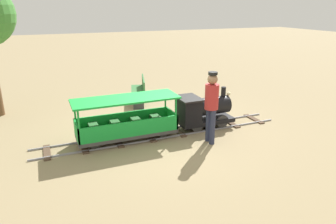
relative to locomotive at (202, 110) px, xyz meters
The scene contains 6 objects.
ground_plane 1.11m from the locomotive, 90.00° to the right, with size 60.00×60.00×0.00m, color #8C7A56.
track 1.13m from the locomotive, 90.00° to the right, with size 0.74×6.05×0.04m.
locomotive is the anchor object (origin of this frame).
passenger_car 1.93m from the locomotive, 90.00° to the right, with size 0.80×2.35×0.97m.
conductor_person 0.99m from the locomotive, 16.12° to the right, with size 0.30×0.30×1.62m.
park_bench 2.71m from the locomotive, 162.61° to the right, with size 1.36×0.74×0.82m.
Camera 1 is at (6.40, -2.58, 2.94)m, focal length 33.10 mm.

